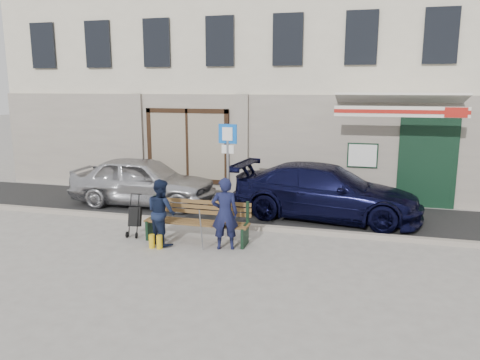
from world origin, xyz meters
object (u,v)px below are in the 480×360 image
(car_silver, at_px, (143,181))
(bench, at_px, (195,222))
(stroller, at_px, (135,218))
(car_navy, at_px, (326,192))
(parking_sign, at_px, (228,159))
(woman, at_px, (161,212))
(man, at_px, (225,214))

(car_silver, bearing_deg, bench, -136.81)
(car_silver, relative_size, stroller, 4.31)
(car_navy, xyz_separation_m, parking_sign, (-2.31, -1.32, 0.98))
(bench, bearing_deg, parking_sign, 75.09)
(woman, relative_size, stroller, 1.49)
(car_silver, xyz_separation_m, bench, (2.62, -2.71, -0.27))
(car_silver, xyz_separation_m, car_navy, (5.30, 0.00, -0.01))
(man, bearing_deg, parking_sign, -92.67)
(man, xyz_separation_m, stroller, (-2.30, 0.32, -0.35))
(parking_sign, bearing_deg, man, -69.71)
(parking_sign, bearing_deg, car_silver, 162.27)
(car_silver, height_order, man, man)
(car_silver, height_order, parking_sign, parking_sign)
(car_silver, distance_m, parking_sign, 3.41)
(woman, bearing_deg, stroller, 11.76)
(car_navy, relative_size, parking_sign, 1.93)
(car_navy, distance_m, woman, 4.52)
(car_navy, bearing_deg, parking_sign, 126.20)
(stroller, bearing_deg, bench, -9.57)
(man, distance_m, stroller, 2.35)
(car_silver, relative_size, bench, 1.77)
(parking_sign, bearing_deg, stroller, -137.72)
(car_navy, relative_size, man, 3.14)
(car_navy, distance_m, stroller, 4.98)
(car_silver, height_order, bench, car_silver)
(car_silver, relative_size, man, 2.70)
(car_navy, xyz_separation_m, stroller, (-4.19, -2.69, -0.28))
(car_silver, distance_m, man, 4.55)
(stroller, bearing_deg, woman, -32.12)
(man, bearing_deg, stroller, -24.68)
(man, xyz_separation_m, woman, (-1.45, -0.05, -0.05))
(car_navy, bearing_deg, stroller, 129.21)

